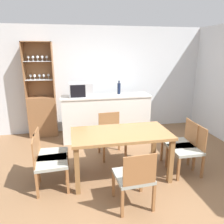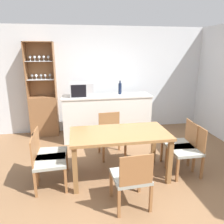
{
  "view_description": "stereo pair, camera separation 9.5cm",
  "coord_description": "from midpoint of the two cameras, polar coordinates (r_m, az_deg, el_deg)",
  "views": [
    {
      "loc": [
        -0.83,
        -2.78,
        2.0
      ],
      "look_at": [
        -0.04,
        1.13,
        0.86
      ],
      "focal_mm": 35.0,
      "sensor_mm": 36.0,
      "label": 1
    },
    {
      "loc": [
        -0.73,
        -2.8,
        2.0
      ],
      "look_at": [
        -0.04,
        1.13,
        0.86
      ],
      "focal_mm": 35.0,
      "sensor_mm": 36.0,
      "label": 2
    }
  ],
  "objects": [
    {
      "name": "microwave",
      "position": [
        4.8,
        -7.38,
        5.82
      ],
      "size": [
        0.49,
        0.34,
        0.3
      ],
      "color": "#B7BABF",
      "rests_on": "kitchen_counter"
    },
    {
      "name": "dining_chair_head_far",
      "position": [
        4.22,
        0.45,
        -5.92
      ],
      "size": [
        0.49,
        0.49,
        0.82
      ],
      "rotation": [
        0.0,
        0.0,
        3.21
      ],
      "color": "#999E93",
      "rests_on": "ground_plane"
    },
    {
      "name": "dining_chair_head_near",
      "position": [
        2.93,
        6.07,
        -16.63
      ],
      "size": [
        0.48,
        0.48,
        0.82
      ],
      "rotation": [
        0.0,
        0.0,
        0.06
      ],
      "color": "#999E93",
      "rests_on": "ground_plane"
    },
    {
      "name": "dining_chair_side_left_far",
      "position": [
        3.61,
        -15.5,
        -10.46
      ],
      "size": [
        0.48,
        0.48,
        0.82
      ],
      "rotation": [
        0.0,
        0.0,
        -1.62
      ],
      "color": "#999E93",
      "rests_on": "ground_plane"
    },
    {
      "name": "wall_back",
      "position": [
        5.52,
        -1.75,
        8.39
      ],
      "size": [
        6.8,
        0.06,
        2.55
      ],
      "color": "silver",
      "rests_on": "ground_plane"
    },
    {
      "name": "dining_chair_side_left_near",
      "position": [
        3.4,
        -15.86,
        -12.28
      ],
      "size": [
        0.48,
        0.48,
        0.82
      ],
      "rotation": [
        0.0,
        0.0,
        -1.51
      ],
      "color": "#999E93",
      "rests_on": "ground_plane"
    },
    {
      "name": "dining_chair_side_right_near",
      "position": [
        3.84,
        19.76,
        -9.25
      ],
      "size": [
        0.46,
        0.46,
        0.82
      ],
      "rotation": [
        0.0,
        0.0,
        1.57
      ],
      "color": "#999E93",
      "rests_on": "ground_plane"
    },
    {
      "name": "display_cabinet",
      "position": [
        5.43,
        -16.87,
        0.89
      ],
      "size": [
        0.64,
        0.36,
        2.18
      ],
      "color": "brown",
      "rests_on": "ground_plane"
    },
    {
      "name": "dining_table",
      "position": [
        3.46,
        2.76,
        -6.86
      ],
      "size": [
        1.54,
        0.8,
        0.76
      ],
      "color": "olive",
      "rests_on": "ground_plane"
    },
    {
      "name": "kitchen_counter",
      "position": [
        5.02,
        -0.8,
        -1.33
      ],
      "size": [
        1.99,
        0.54,
        1.02
      ],
      "color": "silver",
      "rests_on": "ground_plane"
    },
    {
      "name": "wine_bottle",
      "position": [
        5.03,
        2.64,
        6.16
      ],
      "size": [
        0.07,
        0.07,
        0.31
      ],
      "color": "#141E38",
      "rests_on": "kitchen_counter"
    },
    {
      "name": "ground_plane",
      "position": [
        3.52,
        4.96,
        -18.76
      ],
      "size": [
        18.0,
        18.0,
        0.0
      ],
      "primitive_type": "plane",
      "color": "brown"
    },
    {
      "name": "dining_chair_side_right_far",
      "position": [
        4.02,
        18.1,
        -7.88
      ],
      "size": [
        0.49,
        0.49,
        0.82
      ],
      "rotation": [
        0.0,
        0.0,
        1.5
      ],
      "color": "#999E93",
      "rests_on": "ground_plane"
    }
  ]
}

